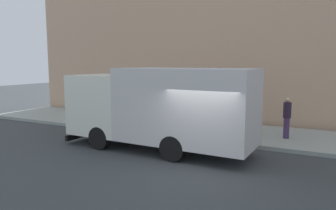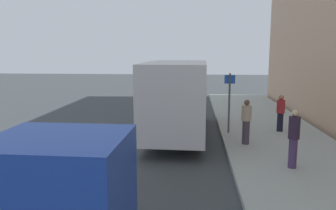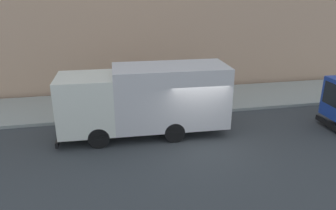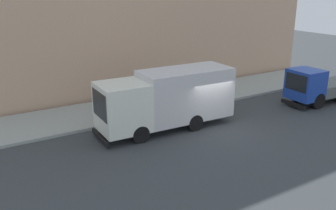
{
  "view_description": "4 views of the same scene",
  "coord_description": "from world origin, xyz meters",
  "px_view_note": "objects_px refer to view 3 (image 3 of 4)",
  "views": [
    {
      "loc": [
        -9.5,
        -3.68,
        3.37
      ],
      "look_at": [
        1.74,
        2.1,
        1.71
      ],
      "focal_mm": 34.35,
      "sensor_mm": 36.0,
      "label": 1
    },
    {
      "loc": [
        1.85,
        -11.89,
        3.61
      ],
      "look_at": [
        0.86,
        0.51,
        1.6
      ],
      "focal_mm": 35.91,
      "sensor_mm": 36.0,
      "label": 2
    },
    {
      "loc": [
        -12.29,
        3.87,
        6.39
      ],
      "look_at": [
        0.87,
        1.22,
        1.45
      ],
      "focal_mm": 34.26,
      "sensor_mm": 36.0,
      "label": 3
    },
    {
      "loc": [
        -14.64,
        11.72,
        7.49
      ],
      "look_at": [
        0.72,
        2.41,
        1.5
      ],
      "focal_mm": 38.71,
      "sensor_mm": 36.0,
      "label": 4
    }
  ],
  "objects_px": {
    "pedestrian_third": "(210,84)",
    "street_sign_post": "(139,86)",
    "large_utility_truck": "(146,98)",
    "pedestrian_standing": "(171,93)",
    "pedestrian_walking": "(128,87)"
  },
  "relations": [
    {
      "from": "pedestrian_third",
      "to": "street_sign_post",
      "type": "height_order",
      "value": "street_sign_post"
    },
    {
      "from": "large_utility_truck",
      "to": "street_sign_post",
      "type": "height_order",
      "value": "large_utility_truck"
    },
    {
      "from": "large_utility_truck",
      "to": "street_sign_post",
      "type": "bearing_deg",
      "value": 2.79
    },
    {
      "from": "pedestrian_walking",
      "to": "pedestrian_standing",
      "type": "height_order",
      "value": "pedestrian_standing"
    },
    {
      "from": "street_sign_post",
      "to": "large_utility_truck",
      "type": "bearing_deg",
      "value": -178.81
    },
    {
      "from": "pedestrian_third",
      "to": "pedestrian_walking",
      "type": "bearing_deg",
      "value": 24.11
    },
    {
      "from": "pedestrian_standing",
      "to": "pedestrian_third",
      "type": "relative_size",
      "value": 0.95
    },
    {
      "from": "large_utility_truck",
      "to": "pedestrian_standing",
      "type": "xyz_separation_m",
      "value": [
        2.61,
        -1.69,
        -0.7
      ]
    },
    {
      "from": "large_utility_truck",
      "to": "pedestrian_walking",
      "type": "distance_m",
      "value": 4.48
    },
    {
      "from": "large_utility_truck",
      "to": "pedestrian_walking",
      "type": "height_order",
      "value": "large_utility_truck"
    },
    {
      "from": "pedestrian_walking",
      "to": "street_sign_post",
      "type": "relative_size",
      "value": 0.63
    },
    {
      "from": "large_utility_truck",
      "to": "street_sign_post",
      "type": "xyz_separation_m",
      "value": [
        2.15,
        0.04,
        -0.09
      ]
    },
    {
      "from": "large_utility_truck",
      "to": "pedestrian_walking",
      "type": "xyz_separation_m",
      "value": [
        4.39,
        0.48,
        -0.73
      ]
    },
    {
      "from": "pedestrian_third",
      "to": "street_sign_post",
      "type": "bearing_deg",
      "value": 52.52
    },
    {
      "from": "pedestrian_standing",
      "to": "pedestrian_third",
      "type": "distance_m",
      "value": 2.72
    }
  ]
}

